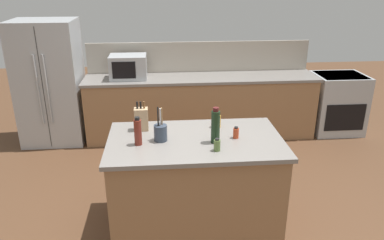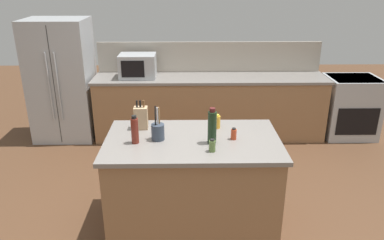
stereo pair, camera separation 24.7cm
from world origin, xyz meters
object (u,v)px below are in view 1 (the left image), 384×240
knife_block (141,119)px  spice_jar_paprika (236,133)px  refrigerator (50,83)px  utensil_crock (161,132)px  spice_jar_oregano (217,145)px  honey_jar (217,121)px  vinegar_bottle (138,132)px  range_oven (337,103)px  microwave (128,67)px  wine_bottle (215,126)px

knife_block → spice_jar_paprika: knife_block is taller
refrigerator → utensil_crock: (1.58, -2.26, 0.14)m
utensil_crock → spice_jar_oregano: utensil_crock is taller
honey_jar → vinegar_bottle: bearing=-155.7°
range_oven → honey_jar: bearing=-138.7°
microwave → spice_jar_oregano: size_ratio=4.56×
knife_block → wine_bottle: (0.67, -0.35, 0.04)m
refrigerator → honey_jar: (2.13, -1.98, 0.12)m
microwave → knife_block: size_ratio=1.80×
range_oven → microwave: 3.26m
utensil_crock → spice_jar_oregano: 0.54m
range_oven → spice_jar_oregano: spice_jar_oregano is taller
honey_jar → wine_bottle: bearing=-101.0°
range_oven → vinegar_bottle: (-2.95, -2.27, 0.60)m
utensil_crock → honey_jar: (0.56, 0.27, -0.02)m
microwave → utensil_crock: (0.44, -2.21, -0.09)m
range_oven → wine_bottle: 3.28m
spice_jar_oregano → vinegar_bottle: vinegar_bottle is taller
range_oven → knife_block: bearing=-146.6°
spice_jar_paprika → vinegar_bottle: vinegar_bottle is taller
vinegar_bottle → spice_jar_oregano: bearing=-15.1°
range_oven → vinegar_bottle: 3.78m
wine_bottle → spice_jar_oregano: size_ratio=2.92×
utensil_crock → vinegar_bottle: (-0.20, -0.07, 0.04)m
refrigerator → range_oven: bearing=-0.7°
refrigerator → knife_block: (1.39, -1.99, 0.17)m
wine_bottle → honey_jar: wine_bottle is taller
range_oven → honey_jar: size_ratio=6.66×
wine_bottle → vinegar_bottle: bearing=179.0°
refrigerator → wine_bottle: 3.13m
spice_jar_oregano → spice_jar_paprika: bearing=49.4°
honey_jar → spice_jar_oregano: bearing=-98.4°
knife_block → vinegar_bottle: size_ratio=1.10×
refrigerator → honey_jar: 2.92m
knife_block → utensil_crock: size_ratio=0.91×
refrigerator → spice_jar_oregano: refrigerator is taller
microwave → utensil_crock: microwave is taller
vinegar_bottle → utensil_crock: bearing=19.1°
refrigerator → vinegar_bottle: bearing=-59.4°
microwave → knife_block: (0.26, -1.94, -0.06)m
spice_jar_paprika → vinegar_bottle: bearing=-175.8°
knife_block → vinegar_bottle: bearing=-93.9°
range_oven → utensil_crock: (-2.75, -2.21, 0.56)m
range_oven → knife_block: 3.57m
wine_bottle → vinegar_bottle: 0.69m
microwave → utensil_crock: 2.25m
utensil_crock → wine_bottle: size_ratio=0.96×
vinegar_bottle → spice_jar_paprika: bearing=4.2°
microwave → knife_block: bearing=-82.3°
knife_block → spice_jar_paprika: (0.88, -0.27, -0.06)m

